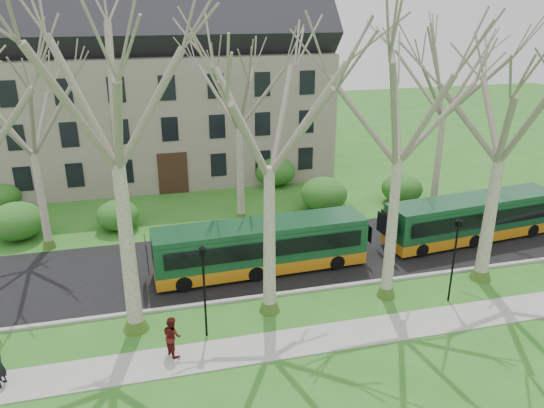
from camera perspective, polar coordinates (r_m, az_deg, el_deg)
The scene contains 12 objects.
ground at distance 26.41m, azimuth 5.92°, elevation -10.83°, with size 120.00×120.00×0.00m, color #2A641C.
sidewalk at distance 24.46m, azimuth 7.94°, elevation -13.76°, with size 70.00×2.00×0.06m, color gray.
road at distance 30.94m, azimuth 2.49°, elevation -5.56°, with size 80.00×8.00×0.06m, color black.
curb at distance 27.58m, azimuth 4.87°, elevation -9.12°, with size 80.00×0.25×0.14m, color #A5A39E.
building at distance 45.36m, azimuth -11.73°, elevation 13.36°, with size 26.50×12.20×16.00m.
tree_row_verge at distance 23.73m, azimuth 6.31°, elevation 4.02°, with size 49.00×7.00×14.00m.
tree_row_far at distance 33.58m, azimuth -2.22°, elevation 7.50°, with size 33.00×7.00×12.00m.
lamp_row at distance 24.32m, azimuth 6.94°, elevation -6.90°, with size 36.22×0.22×4.30m.
hedges at distance 37.41m, azimuth -8.07°, elevation 0.75°, with size 30.60×8.60×2.00m.
bus_lead at distance 28.66m, azimuth -1.20°, elevation -4.58°, with size 11.45×2.39×2.86m, color #124123, non-canonical shape.
bus_follow at distance 34.58m, azimuth 20.69°, elevation -1.42°, with size 11.14×2.32×2.79m, color #124123, non-canonical shape.
pedestrian_b at distance 22.98m, azimuth -10.69°, elevation -13.76°, with size 0.86×0.67×1.76m, color #4F1212.
Camera 1 is at (-7.99, -20.92, 14.00)m, focal length 35.00 mm.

